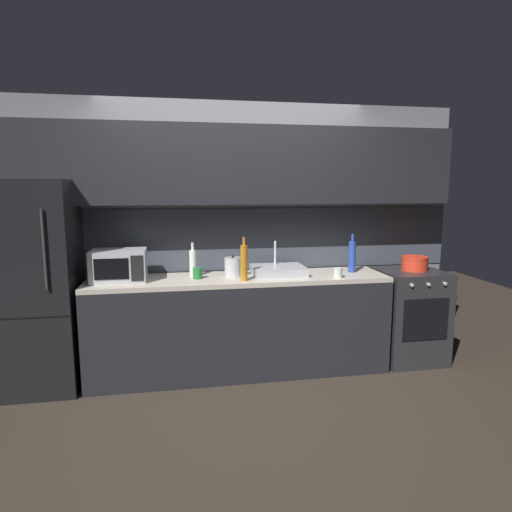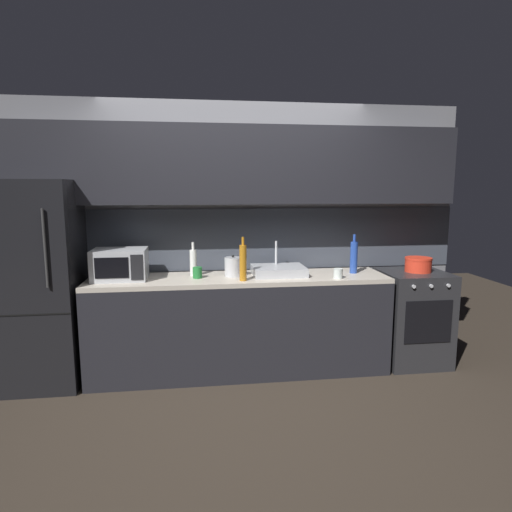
# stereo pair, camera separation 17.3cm
# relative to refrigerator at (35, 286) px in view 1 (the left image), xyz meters

# --- Properties ---
(ground_plane) EXTENTS (10.00, 10.00, 0.00)m
(ground_plane) POSITION_rel_refrigerator_xyz_m (1.73, -0.90, -0.88)
(ground_plane) COLOR #2D261E
(back_wall) EXTENTS (4.44, 0.44, 2.50)m
(back_wall) POSITION_rel_refrigerator_xyz_m (1.73, 0.30, 0.67)
(back_wall) COLOR slate
(back_wall) RESTS_ON ground
(counter_run) EXTENTS (2.70, 0.60, 0.90)m
(counter_run) POSITION_rel_refrigerator_xyz_m (1.73, 0.00, -0.43)
(counter_run) COLOR black
(counter_run) RESTS_ON ground
(refrigerator) EXTENTS (0.68, 0.69, 1.77)m
(refrigerator) POSITION_rel_refrigerator_xyz_m (0.00, 0.00, 0.00)
(refrigerator) COLOR black
(refrigerator) RESTS_ON ground
(oven_range) EXTENTS (0.60, 0.62, 0.90)m
(oven_range) POSITION_rel_refrigerator_xyz_m (3.42, -0.00, -0.43)
(oven_range) COLOR #232326
(oven_range) RESTS_ON ground
(microwave) EXTENTS (0.46, 0.35, 0.27)m
(microwave) POSITION_rel_refrigerator_xyz_m (0.68, 0.02, 0.15)
(microwave) COLOR #A8AAAF
(microwave) RESTS_ON counter_run
(sink_basin) EXTENTS (0.48, 0.38, 0.30)m
(sink_basin) POSITION_rel_refrigerator_xyz_m (2.10, 0.03, 0.06)
(sink_basin) COLOR #ADAFB5
(sink_basin) RESTS_ON counter_run
(kettle) EXTENTS (0.19, 0.16, 0.20)m
(kettle) POSITION_rel_refrigerator_xyz_m (1.68, 0.03, 0.10)
(kettle) COLOR #B7BABF
(kettle) RESTS_ON counter_run
(wine_bottle_amber) EXTENTS (0.06, 0.06, 0.38)m
(wine_bottle_amber) POSITION_rel_refrigerator_xyz_m (1.74, -0.18, 0.18)
(wine_bottle_amber) COLOR #B27019
(wine_bottle_amber) RESTS_ON counter_run
(wine_bottle_white) EXTENTS (0.06, 0.06, 0.31)m
(wine_bottle_white) POSITION_rel_refrigerator_xyz_m (1.32, 0.10, 0.14)
(wine_bottle_white) COLOR silver
(wine_bottle_white) RESTS_ON counter_run
(wine_bottle_blue) EXTENTS (0.07, 0.07, 0.37)m
(wine_bottle_blue) POSITION_rel_refrigerator_xyz_m (2.81, 0.02, 0.17)
(wine_bottle_blue) COLOR #234299
(wine_bottle_blue) RESTS_ON counter_run
(mug_green) EXTENTS (0.08, 0.08, 0.10)m
(mug_green) POSITION_rel_refrigerator_xyz_m (1.35, -0.02, 0.07)
(mug_green) COLOR #1E6B2D
(mug_green) RESTS_ON counter_run
(mug_clear) EXTENTS (0.08, 0.08, 0.09)m
(mug_clear) POSITION_rel_refrigerator_xyz_m (2.59, -0.20, 0.06)
(mug_clear) COLOR silver
(mug_clear) RESTS_ON counter_run
(cooking_pot) EXTENTS (0.25, 0.25, 0.14)m
(cooking_pot) POSITION_rel_refrigerator_xyz_m (3.45, 0.00, 0.09)
(cooking_pot) COLOR red
(cooking_pot) RESTS_ON oven_range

